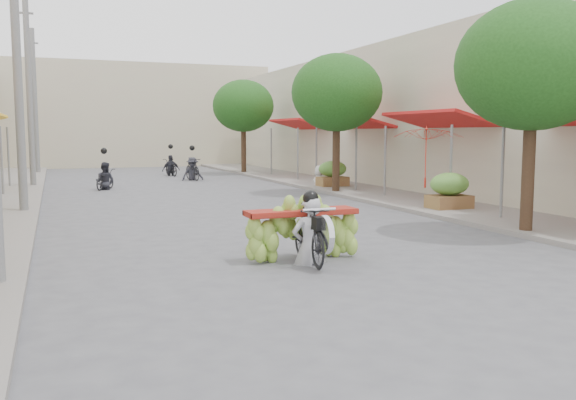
# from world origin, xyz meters

# --- Properties ---
(ground) EXTENTS (120.00, 120.00, 0.00)m
(ground) POSITION_xyz_m (0.00, 0.00, 0.00)
(ground) COLOR #58585E
(ground) RESTS_ON ground
(sidewalk_right) EXTENTS (4.00, 60.00, 0.12)m
(sidewalk_right) POSITION_xyz_m (7.00, 15.00, 0.06)
(sidewalk_right) COLOR gray
(sidewalk_right) RESTS_ON ground
(shophouse_row_right) EXTENTS (9.77, 40.00, 6.00)m
(shophouse_row_right) POSITION_xyz_m (11.99, 14.00, 3.00)
(shophouse_row_right) COLOR #C0B89F
(shophouse_row_right) RESTS_ON ground
(far_building) EXTENTS (20.00, 6.00, 7.00)m
(far_building) POSITION_xyz_m (0.00, 38.00, 3.50)
(far_building) COLOR #C3B89A
(far_building) RESTS_ON ground
(utility_pole_mid) EXTENTS (0.60, 0.24, 8.00)m
(utility_pole_mid) POSITION_xyz_m (-5.40, 12.00, 4.03)
(utility_pole_mid) COLOR slate
(utility_pole_mid) RESTS_ON ground
(utility_pole_far) EXTENTS (0.60, 0.24, 8.00)m
(utility_pole_far) POSITION_xyz_m (-5.40, 21.00, 4.03)
(utility_pole_far) COLOR slate
(utility_pole_far) RESTS_ON ground
(utility_pole_back) EXTENTS (0.60, 0.24, 8.00)m
(utility_pole_back) POSITION_xyz_m (-5.40, 30.00, 4.03)
(utility_pole_back) COLOR slate
(utility_pole_back) RESTS_ON ground
(street_tree_near) EXTENTS (3.40, 3.40, 5.25)m
(street_tree_near) POSITION_xyz_m (5.40, 4.00, 3.78)
(street_tree_near) COLOR #3A2719
(street_tree_near) RESTS_ON ground
(street_tree_mid) EXTENTS (3.40, 3.40, 5.25)m
(street_tree_mid) POSITION_xyz_m (5.40, 14.00, 3.78)
(street_tree_mid) COLOR #3A2719
(street_tree_mid) RESTS_ON ground
(street_tree_far) EXTENTS (3.40, 3.40, 5.25)m
(street_tree_far) POSITION_xyz_m (5.40, 26.00, 3.78)
(street_tree_far) COLOR #3A2719
(street_tree_far) RESTS_ON ground
(produce_crate_mid) EXTENTS (1.20, 0.88, 1.16)m
(produce_crate_mid) POSITION_xyz_m (6.20, 8.00, 0.71)
(produce_crate_mid) COLOR brown
(produce_crate_mid) RESTS_ON ground
(produce_crate_far) EXTENTS (1.20, 0.88, 1.16)m
(produce_crate_far) POSITION_xyz_m (6.20, 16.00, 0.71)
(produce_crate_far) COLOR brown
(produce_crate_far) RESTS_ON ground
(banana_motorbike) EXTENTS (2.20, 1.91, 2.23)m
(banana_motorbike) POSITION_xyz_m (-0.37, 3.12, 0.73)
(banana_motorbike) COLOR black
(banana_motorbike) RESTS_ON ground
(market_umbrella) EXTENTS (2.50, 2.50, 1.88)m
(market_umbrella) POSITION_xyz_m (5.87, 8.69, 2.54)
(market_umbrella) COLOR red
(market_umbrella) RESTS_ON ground
(pedestrian) EXTENTS (0.93, 0.82, 1.62)m
(pedestrian) POSITION_xyz_m (6.05, 16.95, 0.93)
(pedestrian) COLOR white
(pedestrian) RESTS_ON ground
(bg_motorbike_a) EXTENTS (1.18, 1.56, 1.95)m
(bg_motorbike_a) POSITION_xyz_m (-2.64, 19.01, 0.77)
(bg_motorbike_a) COLOR black
(bg_motorbike_a) RESTS_ON ground
(bg_motorbike_b) EXTENTS (1.12, 1.95, 1.95)m
(bg_motorbike_b) POSITION_xyz_m (1.73, 22.50, 0.82)
(bg_motorbike_b) COLOR black
(bg_motorbike_b) RESTS_ON ground
(bg_motorbike_c) EXTENTS (1.04, 1.66, 1.95)m
(bg_motorbike_c) POSITION_xyz_m (1.32, 26.01, 0.80)
(bg_motorbike_c) COLOR black
(bg_motorbike_c) RESTS_ON ground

